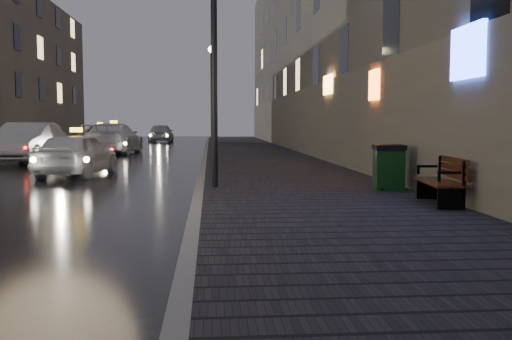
{
  "coord_description": "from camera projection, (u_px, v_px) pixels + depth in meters",
  "views": [
    {
      "loc": [
        1.76,
        -6.93,
        1.61
      ],
      "look_at": [
        2.48,
        2.13,
        0.85
      ],
      "focal_mm": 40.0,
      "sensor_mm": 36.0,
      "label": 1
    }
  ],
  "objects": [
    {
      "name": "bench",
      "position": [
        443.0,
        180.0,
        10.2
      ],
      "size": [
        0.75,
        1.71,
        0.85
      ],
      "rotation": [
        0.0,
        0.0,
        -0.11
      ],
      "color": "black",
      "rests_on": "sidewalk"
    },
    {
      "name": "car_left_mid",
      "position": [
        28.0,
        142.0,
        22.89
      ],
      "size": [
        1.86,
        4.94,
        1.61
      ],
      "primitive_type": "imported",
      "rotation": [
        0.0,
        0.0,
        -0.03
      ],
      "color": "#A5A5AE",
      "rests_on": "ground"
    },
    {
      "name": "curb",
      "position": [
        205.0,
        154.0,
        27.85
      ],
      "size": [
        0.2,
        58.0,
        0.15
      ],
      "primitive_type": "cube",
      "color": "slate",
      "rests_on": "ground"
    },
    {
      "name": "lamp_far",
      "position": [
        212.0,
        85.0,
        28.59
      ],
      "size": [
        0.36,
        0.36,
        5.28
      ],
      "color": "black",
      "rests_on": "sidewalk"
    },
    {
      "name": "curb_far",
      "position": [
        18.0,
        155.0,
        27.14
      ],
      "size": [
        0.2,
        58.0,
        0.15
      ],
      "primitive_type": "cube",
      "color": "slate",
      "rests_on": "ground"
    },
    {
      "name": "trash_bin",
      "position": [
        389.0,
        167.0,
        12.33
      ],
      "size": [
        0.72,
        0.72,
        0.98
      ],
      "rotation": [
        0.0,
        0.0,
        -0.12
      ],
      "color": "black",
      "rests_on": "sidewalk"
    },
    {
      "name": "sidewalk",
      "position": [
        254.0,
        154.0,
        28.04
      ],
      "size": [
        4.6,
        58.0,
        0.15
      ],
      "primitive_type": "cube",
      "color": "black",
      "rests_on": "ground"
    },
    {
      "name": "building_near",
      "position": [
        306.0,
        34.0,
        31.74
      ],
      "size": [
        1.8,
        50.0,
        13.0
      ],
      "primitive_type": "cube",
      "color": "#605B54",
      "rests_on": "ground"
    },
    {
      "name": "taxi_far",
      "position": [
        100.0,
        136.0,
        36.26
      ],
      "size": [
        3.07,
        5.57,
        1.48
      ],
      "primitive_type": "imported",
      "rotation": [
        0.0,
        0.0,
        0.12
      ],
      "color": "silver",
      "rests_on": "ground"
    },
    {
      "name": "lamp_near",
      "position": [
        214.0,
        38.0,
        12.7
      ],
      "size": [
        0.36,
        0.36,
        5.28
      ],
      "color": "black",
      "rests_on": "sidewalk"
    },
    {
      "name": "taxi_near",
      "position": [
        77.0,
        154.0,
        17.15
      ],
      "size": [
        2.07,
        4.05,
        1.32
      ],
      "primitive_type": "imported",
      "rotation": [
        0.0,
        0.0,
        3.01
      ],
      "color": "silver",
      "rests_on": "ground"
    },
    {
      "name": "taxi_mid",
      "position": [
        114.0,
        138.0,
        29.36
      ],
      "size": [
        2.54,
        5.56,
        1.58
      ],
      "primitive_type": "imported",
      "rotation": [
        0.0,
        0.0,
        3.08
      ],
      "color": "white",
      "rests_on": "ground"
    },
    {
      "name": "car_far",
      "position": [
        161.0,
        133.0,
        46.01
      ],
      "size": [
        1.84,
        4.42,
        1.5
      ],
      "primitive_type": "imported",
      "rotation": [
        0.0,
        0.0,
        3.12
      ],
      "color": "#A4A5AC",
      "rests_on": "ground"
    },
    {
      "name": "building_far_c",
      "position": [
        12.0,
        72.0,
        44.09
      ],
      "size": [
        6.0,
        22.0,
        11.0
      ],
      "primitive_type": "cube",
      "color": "#6B6051",
      "rests_on": "ground"
    },
    {
      "name": "ground",
      "position": [
        66.0,
        256.0,
        6.88
      ],
      "size": [
        120.0,
        120.0,
        0.0
      ],
      "primitive_type": "plane",
      "color": "black",
      "rests_on": "ground"
    }
  ]
}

